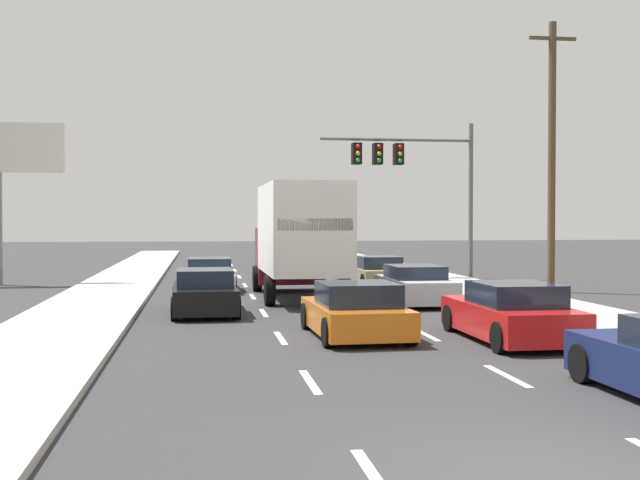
{
  "coord_description": "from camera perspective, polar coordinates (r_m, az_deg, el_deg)",
  "views": [
    {
      "loc": [
        -3.47,
        -7.94,
        2.67
      ],
      "look_at": [
        -0.22,
        14.09,
        2.12
      ],
      "focal_mm": 45.39,
      "sensor_mm": 36.0,
      "label": 1
    }
  ],
  "objects": [
    {
      "name": "car_white",
      "position": [
        30.97,
        -7.82,
        -2.5
      ],
      "size": [
        1.92,
        4.5,
        1.24
      ],
      "color": "white",
      "rests_on": "ground_plane"
    },
    {
      "name": "car_orange",
      "position": [
        18.49,
        2.54,
        -5.09
      ],
      "size": [
        2.09,
        4.06,
        1.26
      ],
      "color": "orange",
      "rests_on": "ground_plane"
    },
    {
      "name": "sidewalk_left",
      "position": [
        28.26,
        -15.12,
        -3.91
      ],
      "size": [
        3.07,
        80.0,
        0.14
      ],
      "primitive_type": "cube",
      "color": "#B2AFA8",
      "rests_on": "ground_plane"
    },
    {
      "name": "car_silver",
      "position": [
        25.8,
        6.7,
        -3.24
      ],
      "size": [
        1.9,
        4.07,
        1.24
      ],
      "color": "#B7BABF",
      "rests_on": "ground_plane"
    },
    {
      "name": "traffic_signal_mast",
      "position": [
        36.57,
        5.91,
        5.34
      ],
      "size": [
        7.04,
        0.69,
        7.05
      ],
      "color": "#595B56",
      "rests_on": "ground_plane"
    },
    {
      "name": "lane_markings",
      "position": [
        30.95,
        -1.92,
        -3.53
      ],
      "size": [
        3.54,
        57.0,
        0.01
      ],
      "color": "silver",
      "rests_on": "ground_plane"
    },
    {
      "name": "utility_pole_mid",
      "position": [
        31.11,
        16.02,
        5.86
      ],
      "size": [
        1.8,
        0.28,
        9.94
      ],
      "color": "brown",
      "rests_on": "ground_plane"
    },
    {
      "name": "sidewalk_right",
      "position": [
        29.88,
        11.75,
        -3.61
      ],
      "size": [
        3.07,
        80.0,
        0.14
      ],
      "primitive_type": "cube",
      "color": "#B2AFA8",
      "rests_on": "ground_plane"
    },
    {
      "name": "car_tan",
      "position": [
        32.12,
        4.07,
        -2.36
      ],
      "size": [
        1.91,
        4.03,
        1.25
      ],
      "color": "tan",
      "rests_on": "ground_plane"
    },
    {
      "name": "car_black",
      "position": [
        23.28,
        -8.15,
        -3.72
      ],
      "size": [
        1.92,
        4.33,
        1.29
      ],
      "color": "black",
      "rests_on": "ground_plane"
    },
    {
      "name": "ground_plane",
      "position": [
        33.23,
        -2.37,
        -3.2
      ],
      "size": [
        140.0,
        140.0,
        0.0
      ],
      "primitive_type": "plane",
      "color": "#333335"
    },
    {
      "name": "box_truck",
      "position": [
        27.24,
        -1.47,
        0.32
      ],
      "size": [
        2.71,
        7.94,
        3.84
      ],
      "color": "white",
      "rests_on": "ground_plane"
    },
    {
      "name": "car_red",
      "position": [
        18.37,
        13.32,
        -5.1
      ],
      "size": [
        1.93,
        4.39,
        1.3
      ],
      "color": "red",
      "rests_on": "ground_plane"
    }
  ]
}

